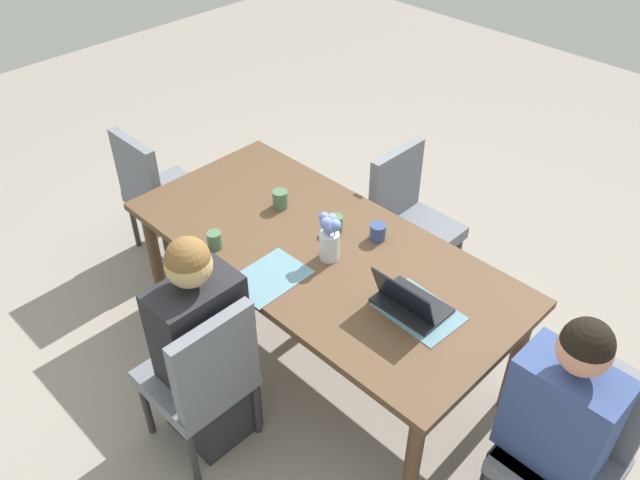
{
  "coord_description": "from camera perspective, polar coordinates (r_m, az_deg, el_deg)",
  "views": [
    {
      "loc": [
        -1.76,
        1.76,
        2.78
      ],
      "look_at": [
        0.0,
        0.0,
        0.8
      ],
      "focal_mm": 36.09,
      "sensor_mm": 36.0,
      "label": 1
    }
  ],
  "objects": [
    {
      "name": "coffee_mug_centre_left",
      "position": [
        3.47,
        -3.55,
        3.64
      ],
      "size": [
        0.08,
        0.08,
        0.1
      ],
      "primitive_type": "cylinder",
      "color": "#47704C",
      "rests_on": "dining_table"
    },
    {
      "name": "coffee_mug_near_right",
      "position": [
        3.23,
        -9.33,
        0.0
      ],
      "size": [
        0.07,
        0.07,
        0.09
      ],
      "primitive_type": "cylinder",
      "color": "#47704C",
      "rests_on": "dining_table"
    },
    {
      "name": "flower_vase",
      "position": [
        3.07,
        0.84,
        0.32
      ],
      "size": [
        0.12,
        0.11,
        0.25
      ],
      "color": "silver",
      "rests_on": "dining_table"
    },
    {
      "name": "person_head_left_left_near",
      "position": [
        2.88,
        19.77,
        -16.37
      ],
      "size": [
        0.4,
        0.36,
        1.19
      ],
      "color": "#2D2D33",
      "rests_on": "ground_plane"
    },
    {
      "name": "coffee_mug_centre_right",
      "position": [
        3.25,
        5.14,
        0.72
      ],
      "size": [
        0.08,
        0.08,
        0.09
      ],
      "primitive_type": "cylinder",
      "color": "#33477A",
      "rests_on": "dining_table"
    },
    {
      "name": "chair_head_right_right_near",
      "position": [
        4.21,
        -14.21,
        4.41
      ],
      "size": [
        0.44,
        0.44,
        0.9
      ],
      "color": "slate",
      "rests_on": "ground_plane"
    },
    {
      "name": "chair_head_left_left_near",
      "position": [
        2.94,
        21.42,
        -16.33
      ],
      "size": [
        0.44,
        0.44,
        0.9
      ],
      "color": "slate",
      "rests_on": "ground_plane"
    },
    {
      "name": "coffee_mug_near_left",
      "position": [
        3.29,
        1.4,
        1.47
      ],
      "size": [
        0.07,
        0.07,
        0.09
      ],
      "primitive_type": "cylinder",
      "color": "#47704C",
      "rests_on": "dining_table"
    },
    {
      "name": "dining_table",
      "position": [
        3.26,
        0.0,
        -1.73
      ],
      "size": [
        2.07,
        0.98,
        0.75
      ],
      "color": "brown",
      "rests_on": "ground_plane"
    },
    {
      "name": "ground_plane",
      "position": [
        3.73,
        0.0,
        -9.68
      ],
      "size": [
        10.0,
        10.0,
        0.0
      ],
      "primitive_type": "plane",
      "color": "gray"
    },
    {
      "name": "placemat_far_left_mid",
      "position": [
        3.05,
        -4.52,
        -3.32
      ],
      "size": [
        0.27,
        0.36,
        0.0
      ],
      "primitive_type": "cube",
      "rotation": [
        0.0,
        0.0,
        -1.55
      ],
      "color": "slate",
      "rests_on": "dining_table"
    },
    {
      "name": "laptop_head_left_left_near",
      "position": [
        2.88,
        7.9,
        -5.51
      ],
      "size": [
        0.32,
        0.22,
        0.2
      ],
      "color": "black",
      "rests_on": "dining_table"
    },
    {
      "name": "person_far_left_mid",
      "position": [
        3.05,
        -10.28,
        -9.92
      ],
      "size": [
        0.36,
        0.4,
        1.19
      ],
      "color": "#2D2D33",
      "rests_on": "ground_plane"
    },
    {
      "name": "chair_far_left_mid",
      "position": [
        3.01,
        -10.28,
        -11.62
      ],
      "size": [
        0.44,
        0.44,
        0.9
      ],
      "color": "slate",
      "rests_on": "ground_plane"
    },
    {
      "name": "placemat_head_left_left_near",
      "position": [
        2.91,
        8.75,
        -6.27
      ],
      "size": [
        0.37,
        0.28,
        0.0
      ],
      "primitive_type": "cube",
      "rotation": [
        0.0,
        0.0,
        -0.06
      ],
      "color": "slate",
      "rests_on": "dining_table"
    },
    {
      "name": "chair_near_left_far",
      "position": [
        3.89,
        7.85,
        2.18
      ],
      "size": [
        0.44,
        0.44,
        0.9
      ],
      "color": "slate",
      "rests_on": "ground_plane"
    }
  ]
}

